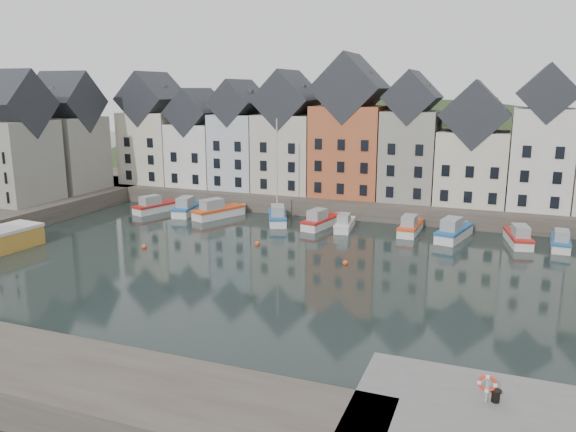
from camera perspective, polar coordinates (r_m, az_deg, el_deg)
The scene contains 18 objects.
ground at distance 48.14m, azimuth -2.68°, elevation -5.86°, with size 260.00×260.00×0.00m, color black.
far_quay at distance 75.44m, azimuth 6.49°, elevation 1.72°, with size 90.00×16.00×2.00m, color #453C35.
hillside at distance 104.89m, azimuth 9.86°, elevation -5.93°, with size 153.60×70.40×64.00m.
far_terrace at distance 71.67m, azimuth 8.74°, elevation 7.44°, with size 72.37×8.16×17.78m.
left_terrace at distance 77.81m, azimuth -23.66°, elevation 6.94°, with size 7.65×17.00×15.69m.
mooring_buoys at distance 54.32m, azimuth -4.29°, elevation -3.53°, with size 20.50×5.50×0.50m.
boat_a at distance 73.50m, azimuth -13.33°, elevation 0.94°, with size 3.80×6.62×2.43m.
boat_b at distance 71.51m, azimuth -10.11°, elevation 0.79°, with size 3.02×6.83×2.53m.
boat_c at distance 69.01m, azimuth -7.19°, elevation 0.48°, with size 4.70×7.11×2.63m.
boat_d at distance 65.73m, azimuth -1.10°, elevation -0.03°, with size 4.43×6.68×12.28m.
boat_e at distance 63.77m, azimuth 3.31°, elevation -0.53°, with size 3.17×6.50×2.39m.
boat_f at distance 63.00m, azimuth 5.77°, elevation -0.82°, with size 2.29×5.61×2.09m.
boat_g at distance 62.45m, azimuth 12.31°, elevation -1.11°, with size 2.06×6.12×2.33m.
boat_h at distance 61.16m, azimuth 16.46°, elevation -1.55°, with size 3.60×7.14×2.63m.
boat_i at distance 61.31m, azimuth 22.37°, elevation -2.05°, with size 2.97×6.33×2.34m.
boat_j at distance 61.59m, azimuth 25.95°, elevation -2.37°, with size 2.01×5.71×2.17m.
mooring_bollard at distance 27.30m, azimuth 20.35°, elevation -16.71°, with size 0.48×0.48×0.56m.
life_ring_post at distance 26.90m, azimuth 19.57°, elevation -15.77°, with size 0.80×0.17×1.30m.
Camera 1 is at (18.42, -41.73, 15.40)m, focal length 35.00 mm.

